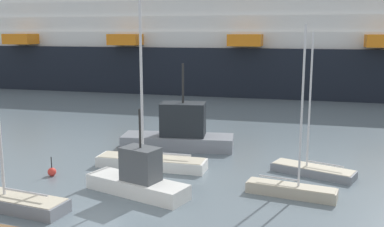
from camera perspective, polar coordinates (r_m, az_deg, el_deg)
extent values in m
plane|color=slate|center=(22.27, -10.79, -13.50)|extent=(600.00, 600.00, 0.00)
cube|color=#BCB29E|center=(25.51, 12.59, -9.66)|extent=(5.02, 1.65, 0.60)
cube|color=beige|center=(25.40, 12.62, -8.98)|extent=(4.81, 1.54, 0.04)
cylinder|color=silver|center=(24.24, 13.95, 0.69)|extent=(0.12, 0.12, 8.76)
cylinder|color=silver|center=(25.43, 11.06, -8.11)|extent=(2.21, 0.34, 0.09)
cube|color=gray|center=(25.06, -22.07, -10.51)|extent=(6.30, 2.14, 0.66)
cube|color=beige|center=(24.94, -22.12, -9.76)|extent=(6.05, 1.99, 0.04)
cylinder|color=silver|center=(24.23, -20.63, -9.42)|extent=(2.79, 0.35, 0.12)
cube|color=white|center=(29.86, -5.24, -6.33)|extent=(7.46, 2.06, 0.70)
cube|color=beige|center=(29.75, -5.25, -5.65)|extent=(7.15, 1.91, 0.04)
cylinder|color=silver|center=(28.82, -6.59, 7.43)|extent=(0.18, 0.18, 13.53)
cylinder|color=silver|center=(29.33, -3.29, -5.20)|extent=(3.32, 0.31, 0.14)
cube|color=gray|center=(29.47, 15.26, -7.11)|extent=(5.41, 2.99, 0.49)
cube|color=beige|center=(29.39, 15.28, -6.62)|extent=(5.17, 2.81, 0.04)
cylinder|color=silver|center=(28.59, 14.91, 1.60)|extent=(0.12, 0.12, 8.47)
cylinder|color=silver|center=(29.08, 16.72, -6.20)|extent=(2.26, 0.77, 0.10)
cube|color=gray|center=(34.50, -1.85, -3.66)|extent=(8.87, 4.07, 1.06)
cube|color=#1E2328|center=(34.03, -1.15, -0.74)|extent=(3.67, 2.53, 2.55)
cylinder|color=#262626|center=(33.60, -1.17, 3.89)|extent=(0.17, 0.17, 2.99)
cube|color=white|center=(25.37, -7.09, -9.29)|extent=(6.40, 3.30, 0.85)
cube|color=#4C5156|center=(24.76, -6.61, -6.48)|extent=(2.32, 1.83, 1.87)
cylinder|color=#262626|center=(24.24, -6.71, -1.93)|extent=(0.12, 0.12, 2.15)
sphere|color=red|center=(29.54, -17.55, -7.15)|extent=(0.53, 0.53, 0.53)
cylinder|color=black|center=(29.36, -17.61, -6.00)|extent=(0.06, 0.06, 0.70)
cube|color=black|center=(68.71, 7.85, 5.76)|extent=(122.29, 22.45, 6.69)
cube|color=white|center=(68.49, 7.94, 9.46)|extent=(112.48, 19.97, 2.19)
cube|color=white|center=(68.49, 7.99, 11.29)|extent=(105.73, 18.77, 2.19)
cube|color=white|center=(68.55, 8.04, 13.12)|extent=(98.98, 17.57, 2.19)
cube|color=orange|center=(72.82, -21.07, 8.93)|extent=(4.53, 3.60, 1.53)
cube|color=orange|center=(64.37, -8.51, 9.38)|extent=(4.53, 3.60, 1.53)
cube|color=orange|center=(59.71, 6.88, 9.34)|extent=(4.53, 3.60, 1.53)
cube|color=orange|center=(59.73, 23.46, 8.55)|extent=(4.53, 3.60, 1.53)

